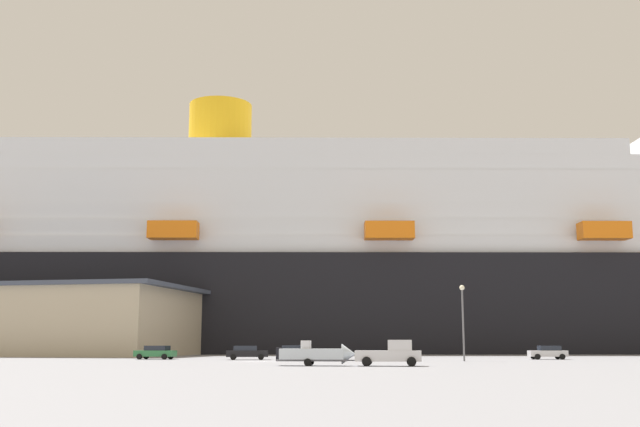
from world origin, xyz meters
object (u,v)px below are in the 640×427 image
pickup_truck (391,354)px  small_boat_on_trailer (320,354)px  cruise_ship (382,269)px  parked_car_black_coupe (247,352)px  parked_car_silver_sedan (548,352)px  street_lamp (463,311)px  parked_car_green_wagon (156,352)px  parked_car_white_van (294,351)px

pickup_truck → small_boat_on_trailer: pickup_truck is taller
cruise_ship → pickup_truck: cruise_ship is taller
pickup_truck → small_boat_on_trailer: 6.10m
pickup_truck → parked_car_black_coupe: (-16.69, 20.71, -0.21)m
pickup_truck → parked_car_silver_sedan: pickup_truck is taller
cruise_ship → street_lamp: size_ratio=29.89×
street_lamp → cruise_ship: bearing=99.9°
small_boat_on_trailer → street_lamp: 22.26m
street_lamp → parked_car_black_coupe: 24.92m
parked_car_green_wagon → parked_car_silver_sedan: size_ratio=1.09×
cruise_ship → parked_car_black_coupe: bearing=-105.4°
pickup_truck → parked_car_silver_sedan: size_ratio=1.27×
small_boat_on_trailer → parked_car_black_coupe: 23.23m
parked_car_green_wagon → parked_car_white_van: bearing=41.4°
small_boat_on_trailer → street_lamp: size_ratio=0.96×
parked_car_silver_sedan → cruise_ship: bearing=113.2°
parked_car_black_coupe → parked_car_silver_sedan: size_ratio=1.13×
parked_car_black_coupe → parked_car_green_wagon: same height
cruise_ship → parked_car_black_coupe: 56.33m
parked_car_black_coupe → parked_car_white_van: (3.56, 13.53, -0.00)m
parked_car_black_coupe → parked_car_white_van: 13.99m
pickup_truck → parked_car_white_van: 36.67m
street_lamp → parked_car_white_van: 27.25m
parked_car_black_coupe → street_lamp: bearing=-8.5°
parked_car_black_coupe → parked_car_green_wagon: bearing=176.2°
cruise_ship → parked_car_green_wagon: cruise_ship is taller
small_boat_on_trailer → parked_car_white_van: size_ratio=1.67×
parked_car_green_wagon → pickup_truck: bearing=-37.8°
street_lamp → parked_car_black_coupe: size_ratio=1.61×
cruise_ship → parked_car_black_coupe: size_ratio=48.07×
street_lamp → parked_car_silver_sedan: (10.43, 8.92, -4.42)m
parked_car_green_wagon → cruise_ship: bearing=63.8°
small_boat_on_trailer → parked_car_silver_sedan: bearing=47.1°
cruise_ship → parked_car_white_van: (-10.92, -38.97, -14.37)m
parked_car_white_van → parked_car_black_coupe: bearing=-104.7°
small_boat_on_trailer → parked_car_silver_sedan: 35.41m
cruise_ship → small_boat_on_trailer: 74.65m
parked_car_silver_sedan → parked_car_black_coupe: bearing=-171.3°
cruise_ship → small_boat_on_trailer: cruise_ship is taller
parked_car_green_wagon → street_lamp: bearing=-7.1°
small_boat_on_trailer → parked_car_silver_sedan: (24.09, 25.95, -0.13)m
small_boat_on_trailer → parked_car_black_coupe: (-10.59, 20.67, -0.13)m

